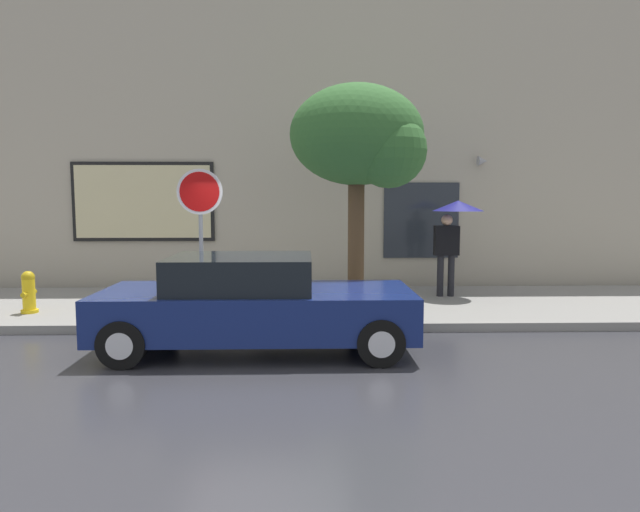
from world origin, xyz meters
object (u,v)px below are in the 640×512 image
at_px(pedestrian_with_umbrella, 454,220).
at_px(stop_sign, 200,214).
at_px(parked_car, 254,304).
at_px(fire_hydrant, 29,292).
at_px(street_tree, 363,140).

xyz_separation_m(pedestrian_with_umbrella, stop_sign, (-4.88, -2.26, 0.18)).
bearing_deg(stop_sign, pedestrian_with_umbrella, 24.85).
height_order(parked_car, fire_hydrant, parked_car).
distance_m(parked_car, street_tree, 3.92).
relative_size(pedestrian_with_umbrella, street_tree, 0.49).
relative_size(parked_car, fire_hydrant, 5.87).
bearing_deg(street_tree, stop_sign, -161.46).
height_order(fire_hydrant, pedestrian_with_umbrella, pedestrian_with_umbrella).
height_order(fire_hydrant, street_tree, street_tree).
bearing_deg(street_tree, fire_hydrant, -177.81).
distance_m(fire_hydrant, street_tree, 6.67).
bearing_deg(pedestrian_with_umbrella, stop_sign, -155.15).
height_order(parked_car, pedestrian_with_umbrella, pedestrian_with_umbrella).
xyz_separation_m(parked_car, pedestrian_with_umbrella, (3.88, 3.63, 1.09)).
bearing_deg(fire_hydrant, parked_car, -26.04).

